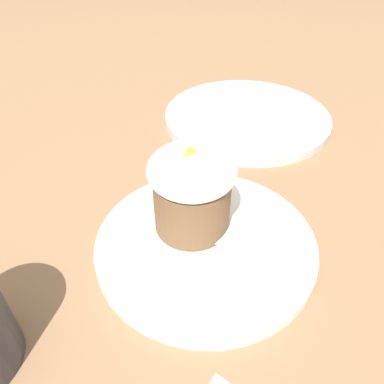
{
  "coord_description": "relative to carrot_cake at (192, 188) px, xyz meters",
  "views": [
    {
      "loc": [
        0.23,
        0.17,
        0.32
      ],
      "look_at": [
        -0.01,
        -0.03,
        0.06
      ],
      "focal_mm": 35.0,
      "sensor_mm": 36.0,
      "label": 1
    }
  ],
  "objects": [
    {
      "name": "carrot_cake",
      "position": [
        0.0,
        0.0,
        0.0
      ],
      "size": [
        0.09,
        0.09,
        0.11
      ],
      "color": "brown",
      "rests_on": "dessert_plate"
    },
    {
      "name": "side_plate",
      "position": [
        -0.27,
        -0.1,
        -0.06
      ],
      "size": [
        0.28,
        0.28,
        0.01
      ],
      "color": "silver",
      "rests_on": "ground_plane"
    },
    {
      "name": "ground_plane",
      "position": [
        0.01,
        0.03,
        -0.07
      ],
      "size": [
        4.0,
        4.0,
        0.0
      ],
      "primitive_type": "plane",
      "color": "#846042"
    },
    {
      "name": "dessert_plate",
      "position": [
        0.01,
        0.03,
        -0.06
      ],
      "size": [
        0.24,
        0.24,
        0.01
      ],
      "color": "white",
      "rests_on": "ground_plane"
    },
    {
      "name": "spoon",
      "position": [
        -0.0,
        0.05,
        -0.05
      ],
      "size": [
        0.06,
        0.1,
        0.01
      ],
      "color": "#B7B7BC",
      "rests_on": "dessert_plate"
    }
  ]
}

